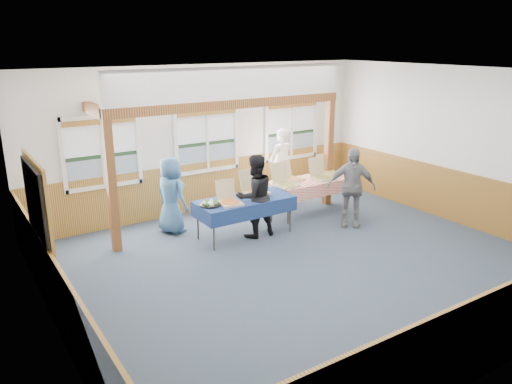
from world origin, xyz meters
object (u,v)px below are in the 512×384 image
Objects in this scene: table_right at (310,182)px; woman_black at (255,196)px; woman_white at (281,167)px; man_blue at (171,195)px; person_grey at (351,187)px; table_left at (245,201)px.

woman_black reaches higher than table_right.
man_blue is (-2.85, -0.30, -0.12)m from woman_white.
woman_white is 1.09× the size of person_grey.
woman_white reaches higher than man_blue.
table_left is at bearing -32.32° from woman_black.
man_blue reaches higher than table_left.
table_left is 1.23× the size of person_grey.
person_grey is at bearing -75.88° from table_right.
man_blue is at bearing -7.82° from woman_white.
woman_white is 1.98m from person_grey.
woman_black is (0.16, -0.11, 0.11)m from table_left.
table_right is at bearing 87.98° from woman_white.
man_blue is at bearing -38.03° from woman_black.
man_blue is (-3.03, 0.57, 0.07)m from table_right.
woman_black is 1.06× the size of man_blue.
table_right is 1.15× the size of person_grey.
woman_black is 0.99× the size of person_grey.
table_left is 2.16m from woman_white.
table_left is 1.96m from table_right.
person_grey is (0.19, -1.08, 0.12)m from table_right.
woman_black is at bearing 26.85° from woman_white.
person_grey is at bearing 86.93° from woman_white.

